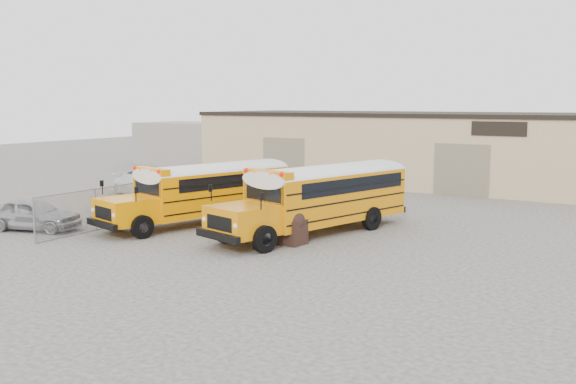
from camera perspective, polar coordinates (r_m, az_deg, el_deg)
The scene contains 10 objects.
ground at distance 26.39m, azimuth -2.95°, elevation -3.72°, with size 120.00×120.00×0.00m, color #413F3C.
warehouse at distance 43.89m, azimuth 12.04°, elevation 3.92°, with size 30.20×10.20×4.67m.
chainlink_fence at distance 32.19m, azimuth -8.73°, elevation -0.05°, with size 0.07×18.07×1.81m.
distant_building_left at distance 56.83m, azimuth -8.67°, elevation 4.31°, with size 8.00×6.00×3.60m, color gray.
school_bus_left at distance 32.26m, azimuth 0.65°, elevation 1.23°, with size 4.57×9.46×2.69m.
school_bus_right at distance 30.81m, azimuth 10.38°, elevation 0.94°, with size 4.74×9.97×2.84m.
tarp_bundle at distance 24.28m, azimuth 0.30°, elevation -2.96°, with size 1.06×1.06×1.44m.
car_silver at distance 29.03m, azimuth -21.72°, elevation -1.84°, with size 1.61×4.01×1.37m, color #A4A4A9.
car_white at distance 38.06m, azimuth -13.13°, elevation 0.62°, with size 1.72×4.23×1.23m, color white.
car_dark at distance 37.92m, azimuth -11.86°, elevation 0.81°, with size 1.55×4.43×1.46m, color black.
Camera 1 is at (14.69, -21.25, 5.35)m, focal length 40.00 mm.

